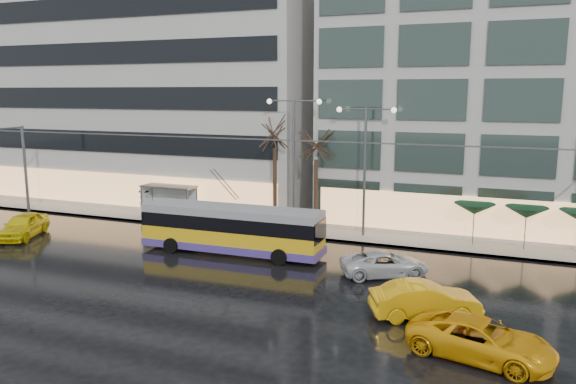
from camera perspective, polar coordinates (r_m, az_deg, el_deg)
The scene contains 21 objects.
ground at distance 31.13m, azimuth -10.07°, elevation -8.08°, with size 140.00×140.00×0.00m, color black.
sidewalk at distance 42.54m, azimuth 2.10°, elevation -2.86°, with size 80.00×10.00×0.15m, color gray.
kerb at distance 38.03m, azimuth -0.36°, elevation -4.43°, with size 80.00×0.10×0.15m, color slate.
building_left at distance 54.31m, azimuth -14.58°, elevation 11.42°, with size 34.00×14.00×22.00m, color #B2AFAA.
building_right at distance 44.39m, azimuth 26.38°, elevation 13.00°, with size 32.00×14.00×25.00m, color #B2AFAA.
trolleybus at distance 33.99m, azimuth -5.75°, elevation -3.94°, with size 11.26×4.44×5.20m.
catenary at distance 36.57m, azimuth -2.47°, elevation 1.65°, with size 42.24×5.12×7.00m.
bus_shelter at distance 43.80m, azimuth -12.28°, elevation -0.19°, with size 4.20×1.60×2.51m.
street_lamp_near at distance 38.61m, azimuth 0.59°, elevation 4.71°, with size 3.96×0.36×9.03m.
street_lamp_far at distance 37.18m, azimuth 7.83°, elevation 3.98°, with size 3.96×0.36×8.53m.
tree_a at distance 39.26m, azimuth -1.36°, elevation 6.41°, with size 3.20×3.20×8.40m.
tree_b at distance 38.45m, azimuth 2.90°, elevation 5.29°, with size 3.20×3.20×7.70m.
parasol_a at distance 36.90m, azimuth 18.41°, elevation -1.63°, with size 2.50×2.50×2.65m.
parasol_b at distance 36.90m, azimuth 23.06°, elevation -1.93°, with size 2.50×2.50×2.65m.
taxi_a at distance 41.63m, azimuth -25.32°, elevation -3.09°, with size 1.93×4.80×1.63m, color yellow.
taxi_b at distance 25.40m, azimuth 13.75°, elevation -10.62°, with size 1.64×4.70×1.55m, color #EEA80C.
taxi_c at distance 22.36m, azimuth 19.02°, elevation -13.97°, with size 2.42×5.25×1.46m, color #F4A90C.
sedan_silver at distance 30.47m, azimuth 9.81°, elevation -7.19°, with size 2.17×4.70×1.31m, color silver.
pedestrian_a at distance 41.99m, azimuth -11.02°, elevation -1.12°, with size 1.20×1.21×2.19m.
pedestrian_b at distance 40.97m, azimuth -7.63°, elevation -2.12°, with size 0.87×0.70×1.71m.
pedestrian_c at distance 44.84m, azimuth -14.42°, elevation -0.95°, with size 1.29×1.07×2.11m.
Camera 1 is at (15.59, -25.15, 9.67)m, focal length 35.00 mm.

